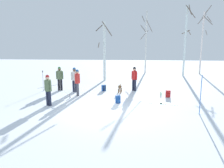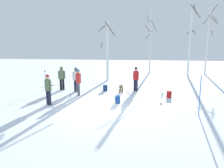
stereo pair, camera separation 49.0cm
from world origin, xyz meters
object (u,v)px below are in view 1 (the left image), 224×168
(person_0, at_px, (77,81))
(backpack_0, at_px, (104,88))
(ski_pair_lying_0, at_px, (162,103))
(ski_poles_0, at_px, (43,80))
(dog, at_px, (120,87))
(ski_pair_planted_0, at_px, (201,95))
(ski_pair_lying_1, at_px, (49,86))
(person_1, at_px, (48,88))
(person_3, at_px, (134,77))
(backpack_1, at_px, (168,94))
(water_bottle_0, at_px, (161,94))
(backpack_2, at_px, (118,99))
(water_bottle_1, at_px, (70,97))
(birch_tree_2, at_px, (185,40))
(person_4, at_px, (60,77))
(birch_tree_1, at_px, (146,41))
(birch_tree_0, at_px, (104,50))
(birch_tree_3, at_px, (202,41))
(person_2, at_px, (75,78))

(person_0, height_order, backpack_0, person_0)
(ski_pair_lying_0, height_order, ski_poles_0, ski_poles_0)
(dog, height_order, ski_pair_planted_0, ski_pair_planted_0)
(ski_pair_lying_1, relative_size, backpack_0, 3.76)
(person_1, distance_m, person_3, 6.21)
(ski_pair_lying_1, bearing_deg, ski_pair_lying_0, -26.76)
(backpack_1, bearing_deg, person_3, 142.15)
(ski_pair_lying_1, relative_size, water_bottle_0, 6.49)
(person_3, relative_size, backpack_2, 3.90)
(ski_pair_planted_0, height_order, water_bottle_1, ski_pair_planted_0)
(person_1, height_order, birch_tree_2, birch_tree_2)
(water_bottle_0, xyz_separation_m, birch_tree_2, (3.52, 8.50, 3.51))
(person_4, bearing_deg, person_1, -81.61)
(dog, relative_size, water_bottle_0, 3.51)
(person_1, distance_m, birch_tree_1, 14.87)
(birch_tree_0, height_order, birch_tree_1, birch_tree_1)
(person_0, xyz_separation_m, backpack_2, (2.70, -1.53, -0.77))
(ski_pair_lying_1, bearing_deg, dog, -16.68)
(person_4, relative_size, ski_pair_planted_0, 0.88)
(water_bottle_1, bearing_deg, birch_tree_1, 64.75)
(person_1, distance_m, ski_pair_lying_0, 6.42)
(person_1, distance_m, ski_pair_planted_0, 7.84)
(water_bottle_0, distance_m, water_bottle_1, 5.87)
(person_0, distance_m, ski_pair_planted_0, 7.43)
(ski_pair_planted_0, height_order, backpack_0, ski_pair_planted_0)
(ski_pair_lying_0, height_order, ski_pair_lying_1, same)
(ski_pair_lying_0, xyz_separation_m, ski_pair_lying_1, (-8.19, 4.13, -0.00))
(birch_tree_2, bearing_deg, dog, -128.11)
(person_3, distance_m, water_bottle_1, 4.76)
(birch_tree_0, bearing_deg, person_3, -57.05)
(ski_pair_planted_0, relative_size, birch_tree_0, 0.38)
(backpack_1, distance_m, birch_tree_2, 10.06)
(person_1, distance_m, ski_pair_lying_1, 5.45)
(ski_pair_lying_1, bearing_deg, person_4, -43.96)
(dog, bearing_deg, birch_tree_2, 51.89)
(person_4, bearing_deg, ski_pair_lying_0, -22.41)
(ski_pair_planted_0, relative_size, birch_tree_3, 0.27)
(backpack_0, xyz_separation_m, backpack_2, (1.16, -2.96, 0.00))
(person_3, xyz_separation_m, ski_poles_0, (-6.45, -0.54, -0.20))
(backpack_1, height_order, birch_tree_2, birch_tree_2)
(person_2, relative_size, water_bottle_1, 7.70)
(person_1, distance_m, water_bottle_1, 1.96)
(backpack_0, bearing_deg, ski_pair_lying_1, 164.16)
(backpack_1, height_order, backpack_2, same)
(person_2, bearing_deg, ski_pair_lying_1, 146.32)
(water_bottle_0, bearing_deg, backpack_1, -47.92)
(backpack_0, bearing_deg, backpack_2, -68.52)
(person_4, relative_size, ski_pair_lying_0, 0.95)
(person_2, distance_m, backpack_2, 4.12)
(person_3, height_order, water_bottle_0, person_3)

